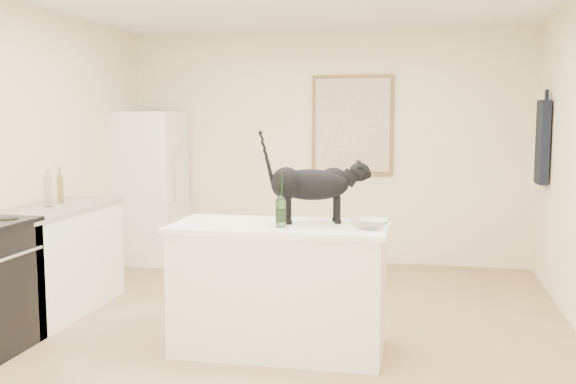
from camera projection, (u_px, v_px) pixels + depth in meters
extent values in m
plane|color=tan|center=(272.00, 339.00, 4.86)|extent=(5.50, 5.50, 0.00)
plane|color=#EFE8B9|center=(326.00, 147.00, 7.39)|extent=(4.50, 0.00, 4.50)
plane|color=#EFE8B9|center=(75.00, 226.00, 2.04)|extent=(4.50, 0.00, 4.50)
cube|color=white|center=(280.00, 290.00, 4.60)|extent=(1.44, 0.67, 0.86)
cube|color=white|center=(280.00, 227.00, 4.55)|extent=(1.50, 0.70, 0.04)
cube|color=white|center=(53.00, 262.00, 5.49)|extent=(0.60, 1.40, 0.86)
cube|color=gray|center=(51.00, 209.00, 5.44)|extent=(0.62, 1.44, 0.04)
cube|color=white|center=(150.00, 187.00, 7.44)|extent=(0.68, 0.68, 1.70)
cube|color=brown|center=(352.00, 125.00, 7.28)|extent=(0.90, 0.03, 1.10)
cube|color=beige|center=(352.00, 125.00, 7.26)|extent=(0.82, 0.00, 1.02)
cube|color=black|center=(543.00, 142.00, 6.27)|extent=(0.08, 0.34, 0.80)
cylinder|color=#275B24|center=(281.00, 203.00, 4.41)|extent=(0.09, 0.09, 0.32)
imported|color=white|center=(370.00, 224.00, 4.36)|extent=(0.31, 0.31, 0.07)
cube|color=beige|center=(179.00, 147.00, 7.36)|extent=(0.03, 0.15, 0.20)
cylinder|color=brown|center=(60.00, 189.00, 5.63)|extent=(0.06, 0.06, 0.25)
cylinder|color=#96A296|center=(48.00, 192.00, 5.43)|extent=(0.06, 0.06, 0.24)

